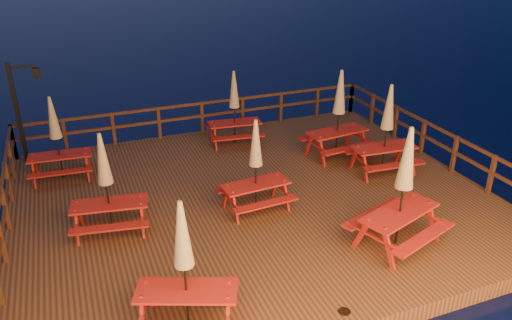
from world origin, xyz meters
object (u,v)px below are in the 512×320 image
(picnic_table_0, at_px, (106,182))
(picnic_table_2, at_px, (234,107))
(lamp_post, at_px, (22,104))
(picnic_table_1, at_px, (339,112))

(picnic_table_0, distance_m, picnic_table_2, 5.83)
(picnic_table_0, bearing_deg, picnic_table_2, 50.92)
(lamp_post, xyz_separation_m, picnic_table_2, (6.13, -0.96, -0.55))
(picnic_table_1, bearing_deg, picnic_table_2, 135.36)
(lamp_post, xyz_separation_m, picnic_table_1, (8.72, -2.99, -0.40))
(picnic_table_0, bearing_deg, picnic_table_1, 24.16)
(picnic_table_0, height_order, picnic_table_2, picnic_table_0)
(lamp_post, height_order, picnic_table_2, lamp_post)
(lamp_post, distance_m, picnic_table_2, 6.23)
(picnic_table_2, bearing_deg, picnic_table_0, -131.64)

